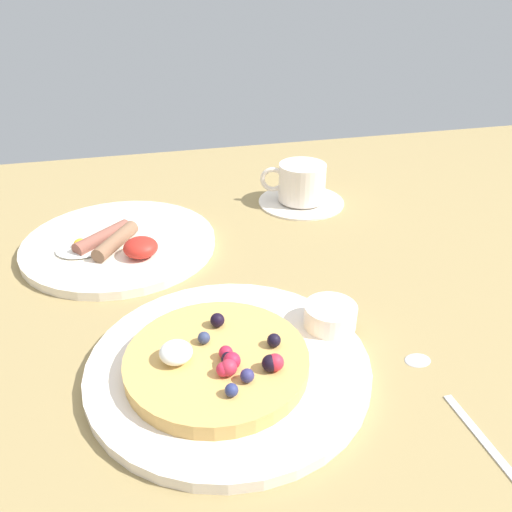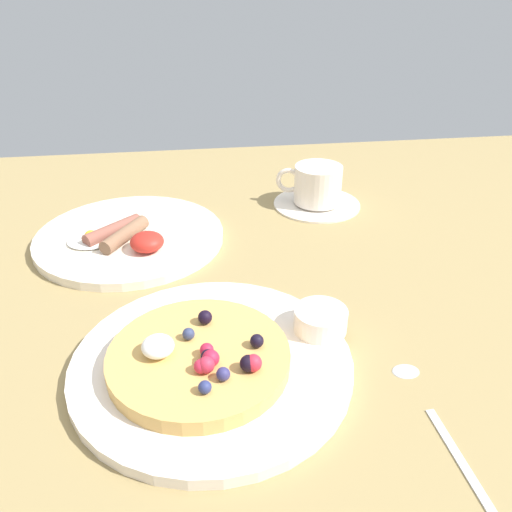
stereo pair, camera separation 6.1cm
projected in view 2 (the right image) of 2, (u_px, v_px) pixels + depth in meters
ground_plane at (256, 295)px, 69.23cm from camera, size 174.59×113.04×3.00cm
pancake_plate at (212, 363)px, 54.51cm from camera, size 29.10×29.10×1.30cm
pancake_with_berries at (199, 358)px, 52.77cm from camera, size 18.50×18.50×3.64cm
syrup_ramekin at (321, 320)px, 57.77cm from camera, size 5.90×5.90×2.53cm
breakfast_plate at (130, 237)px, 78.77cm from camera, size 27.90×27.90×1.30cm
fried_breakfast at (123, 237)px, 75.30cm from camera, size 14.00×11.02×2.81cm
coffee_saucer at (317, 203)px, 90.28cm from camera, size 14.78×14.78×0.66cm
coffee_cup at (317, 184)px, 88.50cm from camera, size 10.92×8.00×6.33cm
teaspoon at (425, 401)px, 50.42cm from camera, size 2.86×17.42×0.60cm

